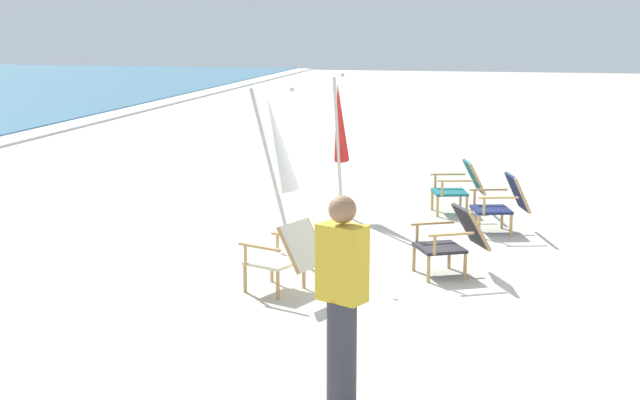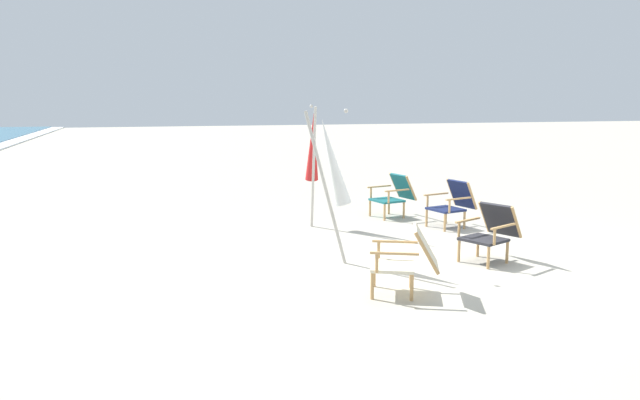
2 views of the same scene
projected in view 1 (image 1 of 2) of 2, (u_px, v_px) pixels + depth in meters
The scene contains 8 objects.
ground_plane at pixel (423, 268), 10.36m from camera, with size 80.00×80.00×0.00m, color #B7AF9E.
beach_chair_back_left at pixel (287, 254), 9.34m from camera, with size 0.82×0.92×0.78m.
beach_chair_back_right at pixel (454, 238), 10.03m from camera, with size 0.85×0.93×0.78m.
beach_chair_front_left at pixel (461, 185), 13.21m from camera, with size 0.74×0.86×0.79m.
beach_chair_mid_center at pixel (503, 202), 12.00m from camera, with size 0.74×0.85×0.80m.
umbrella_furled_white at pixel (279, 146), 10.66m from camera, with size 0.28×0.64×2.07m.
umbrella_furled_red at pixel (340, 124), 12.78m from camera, with size 0.55×0.26×2.09m.
person_near_chairs at pixel (342, 303), 6.40m from camera, with size 0.32×0.39×1.63m.
Camera 1 is at (-10.03, -0.91, 2.85)m, focal length 50.00 mm.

